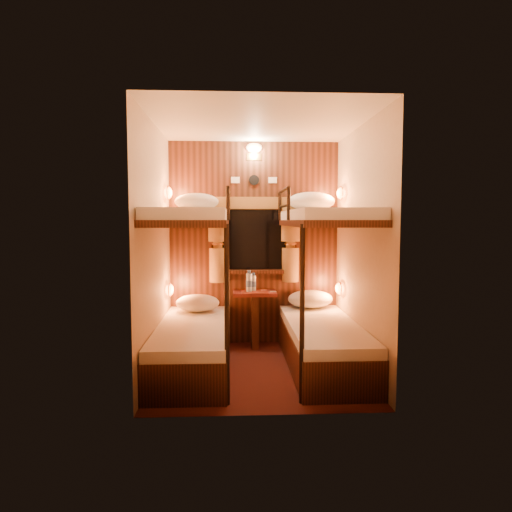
{
  "coord_description": "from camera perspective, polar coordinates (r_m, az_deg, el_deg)",
  "views": [
    {
      "loc": [
        -0.25,
        -4.4,
        1.48
      ],
      "look_at": [
        -0.02,
        0.15,
        1.12
      ],
      "focal_mm": 32.0,
      "sensor_mm": 36.0,
      "label": 1
    }
  ],
  "objects": [
    {
      "name": "table",
      "position": [
        5.36,
        -0.16,
        -6.95
      ],
      "size": [
        0.5,
        0.34,
        0.66
      ],
      "color": "maroon",
      "rests_on": "floor"
    },
    {
      "name": "floor",
      "position": [
        4.65,
        0.35,
        -14.05
      ],
      "size": [
        2.1,
        2.1,
        0.0
      ],
      "primitive_type": "plane",
      "color": "#340F0E",
      "rests_on": "ground"
    },
    {
      "name": "bunk_right",
      "position": [
        4.65,
        8.36,
        -6.97
      ],
      "size": [
        0.72,
        1.9,
        1.82
      ],
      "color": "black",
      "rests_on": "floor"
    },
    {
      "name": "pillow_lower_left",
      "position": [
        5.18,
        -7.31,
        -5.84
      ],
      "size": [
        0.49,
        0.35,
        0.19
      ],
      "primitive_type": "ellipsoid",
      "color": "white",
      "rests_on": "bunk_left"
    },
    {
      "name": "sachet_b",
      "position": [
        5.4,
        0.97,
        -4.3
      ],
      "size": [
        0.07,
        0.06,
        0.01
      ],
      "primitive_type": "cube",
      "rotation": [
        0.0,
        0.0,
        0.09
      ],
      "color": "silver",
      "rests_on": "table"
    },
    {
      "name": "reading_lamps",
      "position": [
        5.11,
        -0.08,
        1.82
      ],
      "size": [
        2.0,
        0.2,
        1.25
      ],
      "color": "orange",
      "rests_on": "wall_left"
    },
    {
      "name": "bottle_left",
      "position": [
        5.29,
        -0.87,
        -3.33
      ],
      "size": [
        0.07,
        0.07,
        0.25
      ],
      "rotation": [
        0.0,
        0.0,
        -0.17
      ],
      "color": "#99BFE5",
      "rests_on": "table"
    },
    {
      "name": "curtains",
      "position": [
        5.38,
        -0.22,
        2.21
      ],
      "size": [
        1.1,
        0.22,
        1.0
      ],
      "color": "olive",
      "rests_on": "back_panel"
    },
    {
      "name": "sachet_a",
      "position": [
        5.31,
        2.13,
        -4.46
      ],
      "size": [
        0.08,
        0.06,
        0.01
      ],
      "primitive_type": "cube",
      "rotation": [
        0.0,
        0.0,
        0.06
      ],
      "color": "silver",
      "rests_on": "table"
    },
    {
      "name": "bottle_right",
      "position": [
        5.36,
        -0.31,
        -3.4
      ],
      "size": [
        0.06,
        0.06,
        0.21
      ],
      "rotation": [
        0.0,
        0.0,
        0.41
      ],
      "color": "#99BFE5",
      "rests_on": "table"
    },
    {
      "name": "back_panel",
      "position": [
        5.45,
        -0.25,
        1.57
      ],
      "size": [
        2.0,
        0.03,
        2.4
      ],
      "primitive_type": "cube",
      "color": "black",
      "rests_on": "floor"
    },
    {
      "name": "ceiling",
      "position": [
        4.5,
        0.37,
        16.31
      ],
      "size": [
        2.1,
        2.1,
        0.0
      ],
      "primitive_type": "plane",
      "rotation": [
        3.14,
        0.0,
        0.0
      ],
      "color": "silver",
      "rests_on": "wall_back"
    },
    {
      "name": "wall_left",
      "position": [
        4.47,
        -12.55,
        0.82
      ],
      "size": [
        0.0,
        2.4,
        2.4
      ],
      "primitive_type": "plane",
      "rotation": [
        1.57,
        0.0,
        1.57
      ],
      "color": "#C6B293",
      "rests_on": "floor"
    },
    {
      "name": "wall_right",
      "position": [
        4.58,
        12.95,
        0.89
      ],
      "size": [
        0.0,
        2.4,
        2.4
      ],
      "primitive_type": "plane",
      "rotation": [
        1.57,
        0.0,
        -1.57
      ],
      "color": "#C6B293",
      "rests_on": "floor"
    },
    {
      "name": "pillow_upper_left",
      "position": [
        5.1,
        -7.43,
        6.74
      ],
      "size": [
        0.48,
        0.35,
        0.19
      ],
      "primitive_type": "ellipsoid",
      "color": "white",
      "rests_on": "bunk_left"
    },
    {
      "name": "pillow_lower_right",
      "position": [
        5.39,
        6.8,
        -5.35
      ],
      "size": [
        0.52,
        0.37,
        0.21
      ],
      "primitive_type": "ellipsoid",
      "color": "white",
      "rests_on": "bunk_right"
    },
    {
      "name": "bunk_left",
      "position": [
        4.58,
        -7.88,
        -7.14
      ],
      "size": [
        0.72,
        1.9,
        1.82
      ],
      "color": "black",
      "rests_on": "floor"
    },
    {
      "name": "pillow_upper_right",
      "position": [
        5.31,
        6.93,
        6.8
      ],
      "size": [
        0.55,
        0.39,
        0.21
      ],
      "primitive_type": "ellipsoid",
      "color": "white",
      "rests_on": "bunk_right"
    },
    {
      "name": "window",
      "position": [
        5.42,
        -0.24,
        1.35
      ],
      "size": [
        1.0,
        0.12,
        0.79
      ],
      "color": "black",
      "rests_on": "back_panel"
    },
    {
      "name": "wall_front",
      "position": [
        3.37,
        1.36,
        -0.25
      ],
      "size": [
        2.4,
        0.0,
        2.4
      ],
      "primitive_type": "plane",
      "rotation": [
        -1.57,
        0.0,
        0.0
      ],
      "color": "#C6B293",
      "rests_on": "floor"
    },
    {
      "name": "wall_back",
      "position": [
        5.46,
        -0.26,
        1.57
      ],
      "size": [
        2.4,
        0.0,
        2.4
      ],
      "primitive_type": "plane",
      "rotation": [
        1.57,
        0.0,
        0.0
      ],
      "color": "#C6B293",
      "rests_on": "floor"
    },
    {
      "name": "back_fixtures",
      "position": [
        5.46,
        -0.24,
        12.58
      ],
      "size": [
        0.54,
        0.09,
        0.48
      ],
      "color": "black",
      "rests_on": "back_panel"
    }
  ]
}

